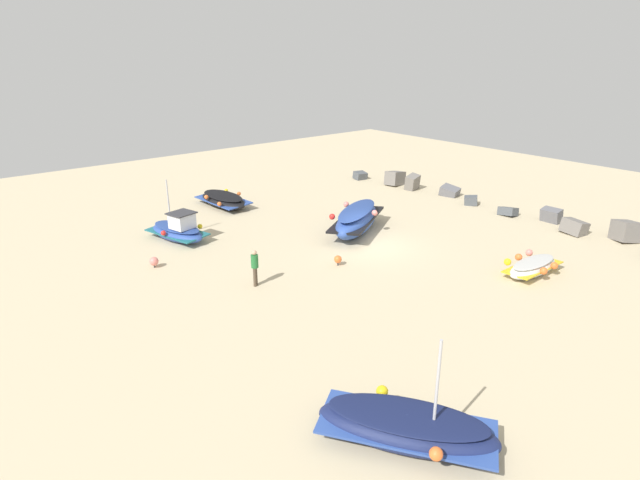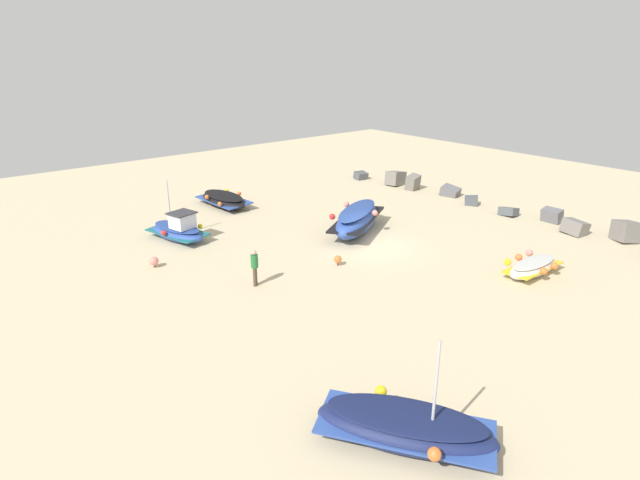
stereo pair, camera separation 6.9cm
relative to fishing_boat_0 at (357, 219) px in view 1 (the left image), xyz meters
The scene contains 10 objects.
ground_plane 2.36m from the fishing_boat_0, 24.35° to the right, with size 58.91×58.91×0.00m, color beige.
fishing_boat_0 is the anchor object (origin of this frame).
fishing_boat_1 9.83m from the fishing_boat_0, 122.46° to the right, with size 3.98×2.41×3.29m.
fishing_boat_2 9.86m from the fishing_boat_0, 161.08° to the right, with size 4.40×2.32×0.92m.
fishing_boat_3 16.69m from the fishing_boat_0, 39.09° to the right, with size 4.94×4.06×3.28m.
fishing_boat_4 9.67m from the fishing_boat_0, 13.32° to the left, with size 1.85×3.32×0.80m.
person_walking 8.57m from the fishing_boat_0, 74.60° to the right, with size 0.32×0.32×1.67m.
breakwater_rocks 10.12m from the fishing_boat_0, 72.19° to the left, with size 22.74×3.04×1.38m.
mooring_buoy_0 4.98m from the fishing_boat_0, 53.87° to the right, with size 0.37×0.37×0.51m.
mooring_buoy_1 11.15m from the fishing_boat_0, 102.85° to the right, with size 0.42×0.42×0.53m.
Camera 1 is at (17.95, -18.42, 9.84)m, focal length 29.17 mm.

